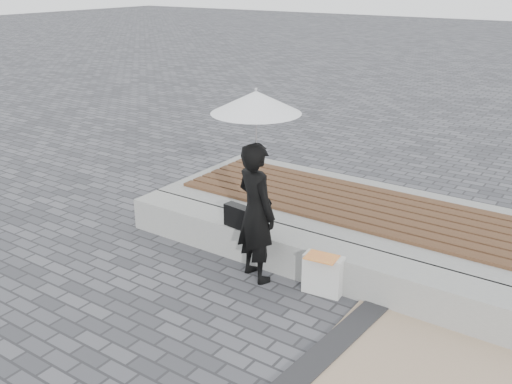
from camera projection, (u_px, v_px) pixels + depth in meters
ground at (223, 346)px, 5.15m from camera, size 80.00×80.00×0.00m
seating_ledge at (311, 258)px, 6.31m from camera, size 5.00×0.45×0.40m
timber_platform at (358, 221)px, 7.23m from camera, size 5.00×2.00×0.40m
timber_decking at (359, 205)px, 7.16m from camera, size 4.60×1.40×0.04m
woman at (256, 212)px, 6.05m from camera, size 0.66×0.55×1.54m
parasol at (256, 102)px, 5.63m from camera, size 0.91×0.91×1.16m
handbag at (239, 217)px, 6.54m from camera, size 0.38×0.17×0.26m
canvas_tote at (323, 274)px, 5.93m from camera, size 0.43×0.22×0.43m
magazine at (322, 257)px, 5.81m from camera, size 0.35×0.27×0.01m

